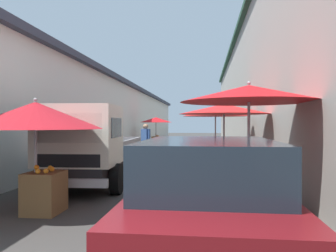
# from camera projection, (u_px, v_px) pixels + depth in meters

# --- Properties ---
(ground) EXTENTS (90.00, 90.00, 0.00)m
(ground) POSITION_uv_depth(u_px,v_px,m) (175.00, 159.00, 15.19)
(ground) COLOR #3D3A38
(building_left_whitewash) EXTENTS (49.80, 7.50, 4.23)m
(building_left_whitewash) POSITION_uv_depth(u_px,v_px,m) (55.00, 115.00, 18.19)
(building_left_whitewash) COLOR silver
(building_left_whitewash) RESTS_ON ground
(building_right_concrete) EXTENTS (49.80, 7.50, 7.13)m
(building_right_concrete) POSITION_uv_depth(u_px,v_px,m) (314.00, 86.00, 16.62)
(building_right_concrete) COLOR #A39E93
(building_right_concrete) RESTS_ON ground
(fruit_stall_near_left) EXTENTS (2.14, 2.14, 2.15)m
(fruit_stall_near_left) POSITION_uv_depth(u_px,v_px,m) (156.00, 125.00, 21.89)
(fruit_stall_near_left) COLOR #9E9EA3
(fruit_stall_near_left) RESTS_ON ground
(fruit_stall_far_right) EXTENTS (2.45, 2.45, 2.12)m
(fruit_stall_far_right) POSITION_uv_depth(u_px,v_px,m) (36.00, 123.00, 6.04)
(fruit_stall_far_right) COLOR #9E9EA3
(fruit_stall_far_right) RESTS_ON ground
(fruit_stall_far_left) EXTENTS (2.79, 2.79, 2.33)m
(fruit_stall_far_left) POSITION_uv_depth(u_px,v_px,m) (224.00, 117.00, 10.17)
(fruit_stall_far_left) COLOR #9E9EA3
(fruit_stall_far_left) RESTS_ON ground
(fruit_stall_near_right) EXTENTS (2.68, 2.68, 2.47)m
(fruit_stall_near_right) POSITION_uv_depth(u_px,v_px,m) (249.00, 106.00, 6.37)
(fruit_stall_near_right) COLOR #9E9EA3
(fruit_stall_near_right) RESTS_ON ground
(fruit_stall_mid_lane) EXTENTS (2.70, 2.70, 2.45)m
(fruit_stall_mid_lane) POSITION_uv_depth(u_px,v_px,m) (215.00, 117.00, 13.50)
(fruit_stall_mid_lane) COLOR #9E9EA3
(fruit_stall_mid_lane) RESTS_ON ground
(hatchback_car) EXTENTS (3.92, 1.93, 1.45)m
(hatchback_car) POSITION_uv_depth(u_px,v_px,m) (209.00, 197.00, 4.10)
(hatchback_car) COLOR #600F14
(hatchback_car) RESTS_ON ground
(delivery_truck) EXTENTS (5.00, 2.16, 2.08)m
(delivery_truck) POSITION_uv_depth(u_px,v_px,m) (89.00, 147.00, 8.42)
(delivery_truck) COLOR black
(delivery_truck) RESTS_ON ground
(vendor_by_crates) EXTENTS (0.51, 0.47, 1.65)m
(vendor_by_crates) POSITION_uv_depth(u_px,v_px,m) (146.00, 140.00, 14.29)
(vendor_by_crates) COLOR navy
(vendor_by_crates) RESTS_ON ground
(plastic_stool) EXTENTS (0.30, 0.30, 0.43)m
(plastic_stool) POSITION_uv_depth(u_px,v_px,m) (159.00, 154.00, 14.35)
(plastic_stool) COLOR #1E8C3F
(plastic_stool) RESTS_ON ground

